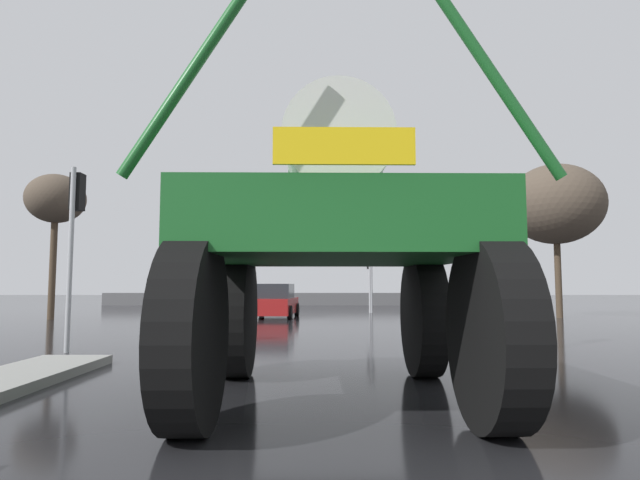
% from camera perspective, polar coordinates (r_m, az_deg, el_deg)
% --- Properties ---
extents(ground_plane, '(120.00, 120.00, 0.00)m').
position_cam_1_polar(ground_plane, '(19.93, -0.02, -9.08)').
color(ground_plane, black).
extents(oversize_sprayer, '(4.47, 5.25, 4.53)m').
position_cam_1_polar(oversize_sprayer, '(6.93, 1.51, -0.86)').
color(oversize_sprayer, black).
rests_on(oversize_sprayer, ground).
extents(sedan_ahead, '(2.10, 4.20, 1.52)m').
position_cam_1_polar(sedan_ahead, '(24.11, -5.04, -6.63)').
color(sedan_ahead, maroon).
rests_on(sedan_ahead, ground).
extents(traffic_signal_near_left, '(0.24, 0.54, 4.08)m').
position_cam_1_polar(traffic_signal_near_left, '(13.07, -25.00, 2.25)').
color(traffic_signal_near_left, '#A8AAAF').
rests_on(traffic_signal_near_left, ground).
extents(traffic_signal_near_right, '(0.24, 0.54, 3.47)m').
position_cam_1_polar(traffic_signal_near_right, '(12.53, 19.30, 0.31)').
color(traffic_signal_near_right, '#A8AAAF').
rests_on(traffic_signal_near_right, ground).
extents(traffic_signal_far_left, '(0.24, 0.55, 3.58)m').
position_cam_1_polar(traffic_signal_far_left, '(28.37, 5.37, -2.53)').
color(traffic_signal_far_left, '#A8AAAF').
rests_on(traffic_signal_far_left, ground).
extents(traffic_signal_far_right, '(0.24, 0.55, 3.26)m').
position_cam_1_polar(traffic_signal_far_right, '(28.36, 5.20, -3.02)').
color(traffic_signal_far_right, '#A8AAAF').
rests_on(traffic_signal_far_right, ground).
extents(bare_tree_left, '(2.49, 2.49, 6.26)m').
position_cam_1_polar(bare_tree_left, '(25.69, -26.72, 3.85)').
color(bare_tree_left, '#473828').
rests_on(bare_tree_left, ground).
extents(bare_tree_right, '(4.28, 4.28, 6.96)m').
position_cam_1_polar(bare_tree_right, '(26.44, 23.88, 3.51)').
color(bare_tree_right, '#473828').
rests_on(bare_tree_right, ground).
extents(roadside_barrier, '(31.68, 0.24, 0.90)m').
position_cam_1_polar(roadside_barrier, '(38.62, -0.08, -6.38)').
color(roadside_barrier, '#59595B').
rests_on(roadside_barrier, ground).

